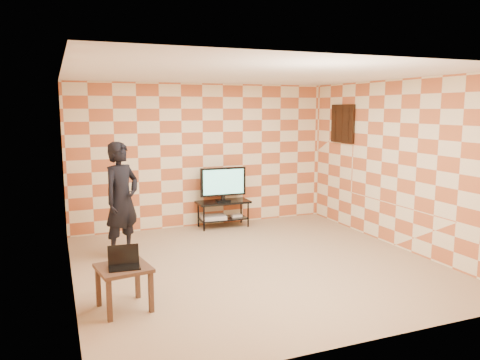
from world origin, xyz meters
name	(u,v)px	position (x,y,z in m)	size (l,w,h in m)	color
floor	(255,264)	(0.00, 0.00, 0.00)	(5.00, 5.00, 0.00)	tan
wall_back	(203,156)	(0.00, 2.50, 1.35)	(5.00, 0.02, 2.70)	beige
wall_front	(365,206)	(0.00, -2.50, 1.35)	(5.00, 0.02, 2.70)	beige
wall_left	(67,182)	(-2.50, 0.00, 1.35)	(0.02, 5.00, 2.70)	beige
wall_right	(398,164)	(2.50, 0.00, 1.35)	(0.02, 5.00, 2.70)	beige
ceiling	(256,74)	(0.00, 0.00, 2.70)	(5.00, 5.00, 0.02)	white
wall_art	(343,124)	(2.47, 1.55, 1.95)	(0.04, 0.72, 0.72)	black
tv_stand	(223,208)	(0.30, 2.21, 0.37)	(1.00, 0.45, 0.50)	black
tv	(223,183)	(0.30, 2.20, 0.86)	(0.88, 0.18, 0.64)	black
dvd_player	(213,217)	(0.09, 2.18, 0.21)	(0.45, 0.32, 0.07)	silver
game_console	(236,216)	(0.56, 2.20, 0.20)	(0.20, 0.15, 0.05)	silver
side_table	(124,274)	(-1.98, -0.87, 0.41)	(0.63, 0.63, 0.50)	#3B2919
laptop	(124,262)	(-1.98, -0.88, 0.55)	(0.36, 0.29, 0.23)	black
person	(122,200)	(-1.72, 1.09, 0.88)	(0.64, 0.42, 1.75)	black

